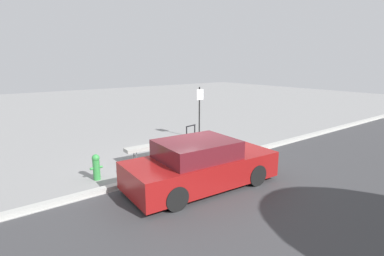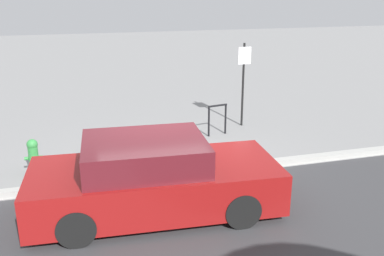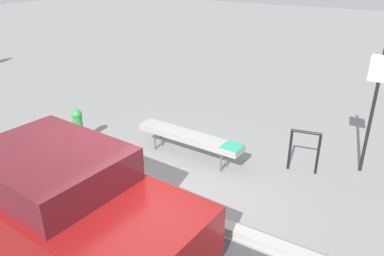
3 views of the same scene
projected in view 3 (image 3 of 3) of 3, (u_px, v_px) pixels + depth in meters
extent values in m
plane|color=gray|center=(146.00, 200.00, 6.18)|extent=(60.00, 60.00, 0.00)
cube|color=#A8A8A3|center=(145.00, 196.00, 6.16)|extent=(60.00, 0.20, 0.13)
cylinder|color=#515156|center=(155.00, 141.00, 7.75)|extent=(0.04, 0.04, 0.40)
cylinder|color=#515156|center=(221.00, 162.00, 6.93)|extent=(0.04, 0.04, 0.40)
cylinder|color=#515156|center=(161.00, 137.00, 7.91)|extent=(0.04, 0.04, 0.40)
cylinder|color=#515156|center=(227.00, 157.00, 7.09)|extent=(0.04, 0.04, 0.40)
cube|color=#999993|center=(189.00, 137.00, 7.32)|extent=(2.28, 0.49, 0.12)
cube|color=teal|center=(232.00, 146.00, 6.80)|extent=(0.38, 0.39, 0.01)
cylinder|color=black|center=(290.00, 150.00, 6.95)|extent=(0.05, 0.05, 0.80)
cylinder|color=black|center=(318.00, 154.00, 6.79)|extent=(0.05, 0.05, 0.80)
cylinder|color=black|center=(307.00, 132.00, 6.71)|extent=(0.55, 0.15, 0.05)
cylinder|color=black|center=(372.00, 114.00, 6.58)|extent=(0.06, 0.06, 2.30)
cube|color=white|center=(381.00, 69.00, 6.21)|extent=(0.36, 0.02, 0.46)
cylinder|color=#338C3F|center=(79.00, 130.00, 8.01)|extent=(0.20, 0.20, 0.60)
sphere|color=#338C3F|center=(77.00, 114.00, 7.87)|extent=(0.22, 0.22, 0.22)
cylinder|color=#338C3F|center=(74.00, 126.00, 8.06)|extent=(0.08, 0.07, 0.07)
cylinder|color=#338C3F|center=(83.00, 129.00, 7.92)|extent=(0.08, 0.07, 0.07)
cylinder|color=black|center=(172.00, 222.00, 5.18)|extent=(0.61, 0.22, 0.60)
cylinder|color=black|center=(56.00, 168.00, 6.55)|extent=(0.61, 0.22, 0.60)
cube|color=maroon|center=(63.00, 206.00, 5.19)|extent=(4.28, 2.02, 0.71)
cube|color=#59171F|center=(49.00, 166.00, 5.04)|extent=(2.10, 1.70, 0.50)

